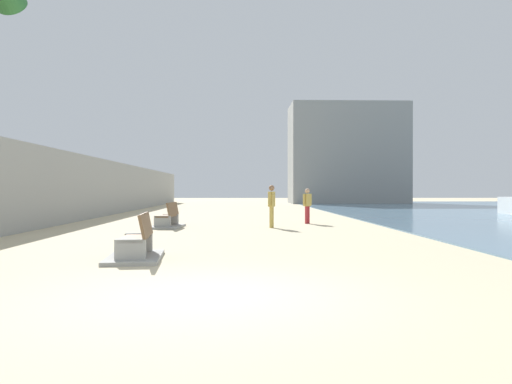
{
  "coord_description": "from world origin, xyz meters",
  "views": [
    {
      "loc": [
        0.34,
        -7.06,
        1.49
      ],
      "look_at": [
        0.99,
        13.9,
        1.37
      ],
      "focal_mm": 35.52,
      "sensor_mm": 36.0,
      "label": 1
    }
  ],
  "objects_px": {
    "bench_far": "(167,222)",
    "person_walking": "(272,203)",
    "person_standing": "(307,204)",
    "bench_near": "(136,248)"
  },
  "relations": [
    {
      "from": "bench_near",
      "to": "person_standing",
      "type": "relative_size",
      "value": 1.43
    },
    {
      "from": "bench_near",
      "to": "person_walking",
      "type": "distance_m",
      "value": 9.31
    },
    {
      "from": "bench_near",
      "to": "person_walking",
      "type": "relative_size",
      "value": 1.32
    },
    {
      "from": "bench_far",
      "to": "person_walking",
      "type": "height_order",
      "value": "person_walking"
    },
    {
      "from": "bench_near",
      "to": "person_walking",
      "type": "height_order",
      "value": "person_walking"
    },
    {
      "from": "bench_near",
      "to": "person_walking",
      "type": "xyz_separation_m",
      "value": [
        3.42,
        8.63,
        0.72
      ]
    },
    {
      "from": "person_walking",
      "to": "person_standing",
      "type": "relative_size",
      "value": 1.08
    },
    {
      "from": "bench_near",
      "to": "bench_far",
      "type": "bearing_deg",
      "value": 93.94
    },
    {
      "from": "person_walking",
      "to": "bench_near",
      "type": "bearing_deg",
      "value": -111.64
    },
    {
      "from": "bench_far",
      "to": "person_standing",
      "type": "distance_m",
      "value": 6.1
    }
  ]
}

